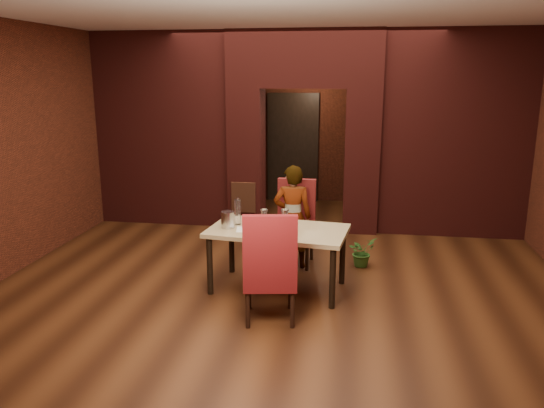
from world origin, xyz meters
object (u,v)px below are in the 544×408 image
Objects in this scene: chair_far at (294,224)px; wine_glass_a at (264,218)px; wine_glass_c at (286,223)px; wine_glass_b at (285,219)px; potted_plant at (362,252)px; person_seated at (292,217)px; dining_table at (278,259)px; chair_near at (270,265)px; wine_bucket at (228,220)px; water_bottle at (238,211)px.

chair_far is 0.93m from wine_glass_a.
wine_glass_b is at bearing 105.90° from wine_glass_c.
person_seated is at bearing -170.20° from potted_plant.
person_seated is 0.86m from wine_glass_c.
chair_far reaches higher than dining_table.
dining_table is 0.83m from chair_near.
dining_table is at bearing -11.55° from wine_glass_a.
wine_bucket is 0.60× the size of water_bottle.
chair_far is 4.93× the size of wine_glass_b.
wine_glass_c is 0.60× the size of water_bottle.
dining_table is 1.16× the size of person_seated.
wine_bucket is (-0.68, -0.92, 0.28)m from chair_far.
dining_table is at bearing 145.83° from wine_glass_c.
potted_plant is (1.00, 0.93, -0.17)m from dining_table.
wine_bucket is (-0.59, -0.04, 0.47)m from dining_table.
water_bottle is (-0.62, 0.19, 0.07)m from wine_glass_c.
chair_far is at bearing 51.81° from water_bottle.
water_bottle reaches higher than potted_plant.
chair_near is 1.58m from person_seated.
wine_glass_a is 0.67× the size of water_bottle.
potted_plant is (0.93, 0.91, -0.67)m from wine_glass_b.
wine_glass_a is 1.12× the size of wine_bucket.
wine_glass_b reaches higher than dining_table.
person_seated reaches higher than wine_bucket.
chair_far reaches higher than wine_bucket.
person_seated is 7.08× the size of wine_glass_c.
potted_plant is (0.90, 1.01, -0.65)m from wine_glass_c.
chair_far is at bearing 91.10° from dining_table.
wine_bucket is 0.20m from water_bottle.
chair_far reaches higher than wine_glass_b.
water_bottle is at bearing 170.81° from wine_glass_b.
chair_near is 0.77m from wine_glass_c.
water_bottle is 1.86m from potted_plant.
wine_glass_a is at bearing 10.62° from wine_bucket.
wine_glass_b is (-0.00, -0.75, 0.18)m from person_seated.
wine_glass_b is at bearing -9.19° from water_bottle.
potted_plant is at bearing 28.24° from water_bottle.
chair_near is at bearing -59.46° from water_bottle.
wine_glass_b is 0.68m from wine_bucket.
dining_table is at bearing 4.25° from wine_bucket.
person_seated is 3.44× the size of potted_plant.
chair_near is at bearing -50.29° from wine_bucket.
water_bottle is (-0.54, 0.92, 0.32)m from chair_near.
chair_near reaches higher than chair_far.
wine_glass_c is at bearing -131.70° from potted_plant.
chair_near is 0.86× the size of person_seated.
wine_glass_b reaches higher than potted_plant.
wine_glass_b is (0.08, 0.03, 0.49)m from dining_table.
person_seated reaches higher than wine_glass_a.
wine_bucket is (-0.70, 0.03, 0.00)m from wine_glass_c.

